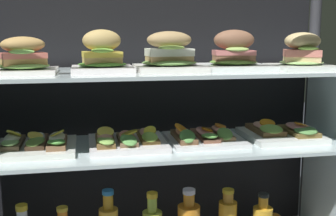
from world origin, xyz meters
name	(u,v)px	position (x,y,z in m)	size (l,w,h in m)	color
case_frame	(163,111)	(0.00, 0.09, 0.50)	(1.20, 0.41, 0.91)	#333338
riser_lower_tier	(168,202)	(0.00, 0.00, 0.22)	(1.12, 0.33, 0.36)	silver
shelf_lower_glass	(168,146)	(0.00, 0.00, 0.41)	(1.14, 0.35, 0.01)	silver
riser_upper_tier	(168,110)	(0.00, 0.00, 0.52)	(1.12, 0.33, 0.22)	silver
shelf_upper_glass	(168,72)	(0.00, 0.00, 0.64)	(1.14, 0.35, 0.01)	silver
plated_roll_sandwich_mid_right	(24,60)	(-0.41, -0.02, 0.68)	(0.18, 0.18, 0.10)	white
plated_roll_sandwich_near_left_corner	(102,56)	(-0.20, -0.02, 0.69)	(0.18, 0.18, 0.12)	white
plated_roll_sandwich_far_right	(168,57)	(0.00, -0.02, 0.68)	(0.20, 0.20, 0.12)	white
plated_roll_sandwich_center	(234,56)	(0.20, -0.01, 0.68)	(0.21, 0.21, 0.12)	white
plated_roll_sandwich_far_left	(302,56)	(0.41, -0.05, 0.69)	(0.18, 0.18, 0.11)	white
open_sandwich_tray_left_of_center	(36,144)	(-0.40, 0.01, 0.43)	(0.23, 0.23, 0.07)	white
open_sandwich_tray_mid_right	(127,140)	(-0.13, 0.00, 0.43)	(0.23, 0.23, 0.06)	white
open_sandwich_tray_near_right_corner	(204,136)	(0.12, 0.01, 0.43)	(0.23, 0.23, 0.06)	white
open_sandwich_tray_mid_left	(282,132)	(0.38, 0.01, 0.43)	(0.23, 0.23, 0.06)	white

